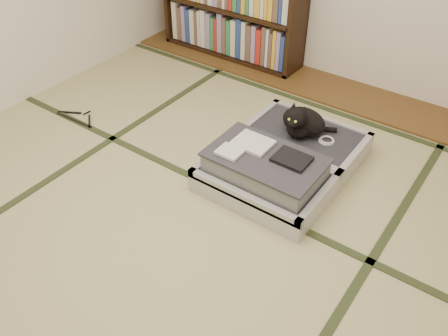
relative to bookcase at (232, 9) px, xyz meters
The scene contains 8 objects.
floor 2.38m from the bookcase, 62.14° to the right, with size 4.50×4.50×0.00m, color tan.
wood_strip 1.18m from the bookcase, ahead, with size 4.00×0.50×0.02m, color brown.
tatami_borders 1.97m from the bookcase, 55.22° to the right, with size 4.00×4.50×0.01m.
bookcase is the anchor object (origin of this frame).
suitcase 1.88m from the bookcase, 44.86° to the right, with size 0.80×1.06×0.31m.
cat 1.65m from the bookcase, 38.16° to the right, with size 0.35×0.36×0.29m.
cable_coil 1.80m from the bookcase, 33.78° to the right, with size 0.11×0.11×0.03m.
hanger 1.73m from the bookcase, 101.34° to the right, with size 0.39×0.18×0.01m.
Camera 1 is at (1.34, -1.45, 2.03)m, focal length 38.00 mm.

